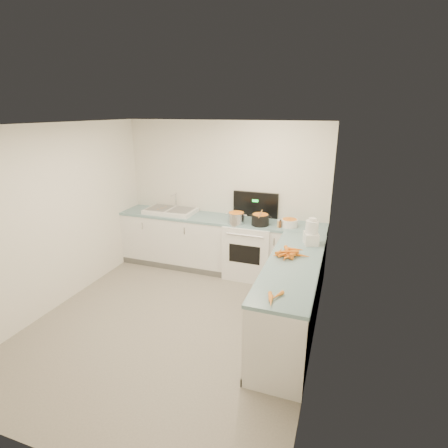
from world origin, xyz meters
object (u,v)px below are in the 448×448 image
(black_pot, at_px, (260,220))
(mixing_bowl, at_px, (289,223))
(steel_pot, at_px, (236,219))
(food_processor, at_px, (311,233))
(stove, at_px, (250,248))
(sink, at_px, (171,211))
(spice_jar, at_px, (279,224))
(extract_bottle, at_px, (280,224))

(black_pot, xyz_separation_m, mixing_bowl, (0.44, 0.08, -0.02))
(steel_pot, bearing_deg, food_processor, -23.47)
(stove, xyz_separation_m, food_processor, (1.02, -0.69, 0.62))
(stove, distance_m, black_pot, 0.59)
(sink, distance_m, black_pot, 1.64)
(mixing_bowl, xyz_separation_m, food_processor, (0.39, -0.65, 0.10))
(sink, distance_m, mixing_bowl, 2.08)
(stove, distance_m, mixing_bowl, 0.82)
(black_pot, relative_size, mixing_bowl, 1.07)
(sink, distance_m, spice_jar, 1.94)
(steel_pot, xyz_separation_m, mixing_bowl, (0.82, 0.12, -0.02))
(stove, distance_m, sink, 1.54)
(steel_pot, bearing_deg, spice_jar, 3.12)
(spice_jar, distance_m, food_processor, 0.79)
(black_pot, height_order, extract_bottle, black_pot)
(black_pot, distance_m, mixing_bowl, 0.45)
(steel_pot, height_order, mixing_bowl, steel_pot)
(sink, bearing_deg, food_processor, -16.04)
(sink, xyz_separation_m, extract_bottle, (1.95, -0.17, 0.01))
(sink, bearing_deg, stove, -0.62)
(stove, relative_size, black_pot, 5.03)
(stove, relative_size, mixing_bowl, 5.37)
(sink, height_order, extract_bottle, sink)
(sink, distance_m, steel_pot, 1.27)
(sink, xyz_separation_m, spice_jar, (1.94, -0.15, 0.01))
(stove, xyz_separation_m, steel_pot, (-0.19, -0.17, 0.54))
(extract_bottle, bearing_deg, mixing_bowl, 38.61)
(spice_jar, height_order, food_processor, food_processor)
(steel_pot, height_order, black_pot, steel_pot)
(stove, xyz_separation_m, spice_jar, (0.49, -0.13, 0.52))
(mixing_bowl, bearing_deg, black_pot, -169.90)
(steel_pot, bearing_deg, mixing_bowl, 8.20)
(steel_pot, relative_size, spice_jar, 2.62)
(mixing_bowl, bearing_deg, sink, 178.22)
(stove, xyz_separation_m, sink, (-1.45, 0.02, 0.50))
(food_processor, bearing_deg, extract_bottle, 133.65)
(sink, height_order, spice_jar, sink)
(mixing_bowl, relative_size, food_processor, 0.69)
(sink, relative_size, mixing_bowl, 3.40)
(extract_bottle, distance_m, spice_jar, 0.03)
(stove, xyz_separation_m, extract_bottle, (0.50, -0.15, 0.52))
(mixing_bowl, height_order, food_processor, food_processor)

